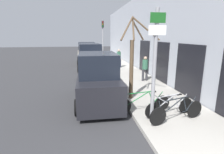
{
  "coord_description": "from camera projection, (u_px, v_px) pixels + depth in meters",
  "views": [
    {
      "loc": [
        -0.81,
        -1.12,
        3.05
      ],
      "look_at": [
        0.43,
        6.12,
        1.32
      ],
      "focal_mm": 28.0,
      "sensor_mm": 36.0,
      "label": 1
    }
  ],
  "objects": [
    {
      "name": "parked_car_1",
      "position": [
        90.0,
        61.0,
        13.61
      ],
      "size": [
        2.07,
        4.57,
        2.48
      ],
      "rotation": [
        0.0,
        0.0,
        0.04
      ],
      "color": "#B2B7BC",
      "rests_on": "ground"
    },
    {
      "name": "signpost",
      "position": [
        155.0,
        64.0,
        5.61
      ],
      "size": [
        0.58,
        0.14,
        3.73
      ],
      "color": "#939399",
      "rests_on": "sidewalk_curb"
    },
    {
      "name": "ground_plane",
      "position": [
        94.0,
        79.0,
        12.65
      ],
      "size": [
        80.0,
        80.0,
        0.0
      ],
      "primitive_type": "plane",
      "color": "#333335"
    },
    {
      "name": "bicycle_1",
      "position": [
        170.0,
        107.0,
        6.43
      ],
      "size": [
        2.03,
        0.5,
        0.84
      ],
      "rotation": [
        0.0,
        0.0,
        1.74
      ],
      "color": "black",
      "rests_on": "sidewalk_curb"
    },
    {
      "name": "parked_car_0",
      "position": [
        98.0,
        81.0,
        8.05
      ],
      "size": [
        2.08,
        4.46,
        2.32
      ],
      "rotation": [
        0.0,
        0.0,
        -0.02
      ],
      "color": "black",
      "rests_on": "ground"
    },
    {
      "name": "bicycle_0",
      "position": [
        177.0,
        111.0,
        5.99
      ],
      "size": [
        2.17,
        0.58,
        0.88
      ],
      "rotation": [
        0.0,
        0.0,
        1.77
      ],
      "color": "black",
      "rests_on": "sidewalk_curb"
    },
    {
      "name": "bicycle_2",
      "position": [
        143.0,
        103.0,
        6.75
      ],
      "size": [
        2.21,
        0.44,
        0.85
      ],
      "rotation": [
        0.0,
        0.0,
        1.62
      ],
      "color": "black",
      "rests_on": "sidewalk_curb"
    },
    {
      "name": "pedestrian_near",
      "position": [
        145.0,
        67.0,
        11.4
      ],
      "size": [
        0.41,
        0.36,
        1.6
      ],
      "rotation": [
        0.0,
        0.0,
        3.38
      ],
      "color": "#333338",
      "rests_on": "sidewalk_curb"
    },
    {
      "name": "building_facade",
      "position": [
        141.0,
        34.0,
        15.23
      ],
      "size": [
        0.23,
        32.0,
        6.5
      ],
      "color": "#B2B7C1",
      "rests_on": "ground"
    },
    {
      "name": "parked_car_2",
      "position": [
        87.0,
        54.0,
        19.26
      ],
      "size": [
        2.14,
        4.25,
        2.38
      ],
      "rotation": [
        0.0,
        0.0,
        0.01
      ],
      "color": "gray",
      "rests_on": "ground"
    },
    {
      "name": "sidewalk_curb",
      "position": [
        121.0,
        70.0,
        15.75
      ],
      "size": [
        3.2,
        32.0,
        0.15
      ],
      "color": "#ADA89E",
      "rests_on": "ground"
    },
    {
      "name": "street_tree",
      "position": [
        133.0,
        61.0,
        7.95
      ],
      "size": [
        1.84,
        0.98,
        3.74
      ],
      "color": "brown",
      "rests_on": "sidewalk_curb"
    },
    {
      "name": "traffic_light",
      "position": [
        103.0,
        36.0,
        17.91
      ],
      "size": [
        0.2,
        0.3,
        4.5
      ],
      "color": "#939399",
      "rests_on": "sidewalk_curb"
    },
    {
      "name": "pedestrian_far",
      "position": [
        119.0,
        57.0,
        16.21
      ],
      "size": [
        0.43,
        0.38,
        1.7
      ],
      "rotation": [
        0.0,
        0.0,
        2.85
      ],
      "color": "#1E2338",
      "rests_on": "sidewalk_curb"
    }
  ]
}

